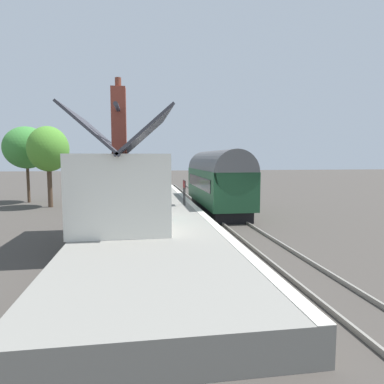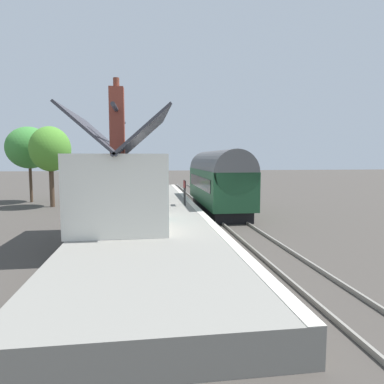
% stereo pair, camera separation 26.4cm
% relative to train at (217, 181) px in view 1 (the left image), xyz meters
% --- Properties ---
extents(ground_plane, '(160.00, 160.00, 0.00)m').
position_rel_train_xyz_m(ground_plane, '(-1.96, 0.90, -2.22)').
color(ground_plane, '#423D38').
extents(platform, '(32.00, 6.03, 0.85)m').
position_rel_train_xyz_m(platform, '(-1.96, 4.92, -1.79)').
color(platform, gray).
rests_on(platform, ground).
extents(platform_edge_coping, '(32.00, 0.36, 0.02)m').
position_rel_train_xyz_m(platform_edge_coping, '(-1.96, 2.08, -1.36)').
color(platform_edge_coping, beige).
rests_on(platform_edge_coping, platform).
extents(rail_near, '(52.00, 0.08, 0.14)m').
position_rel_train_xyz_m(rail_near, '(-1.96, -0.72, -2.15)').
color(rail_near, gray).
rests_on(rail_near, ground).
extents(rail_far, '(52.00, 0.08, 0.14)m').
position_rel_train_xyz_m(rail_far, '(-1.96, 0.72, -2.15)').
color(rail_far, gray).
rests_on(rail_far, ground).
extents(train, '(10.08, 2.73, 4.32)m').
position_rel_train_xyz_m(train, '(0.00, 0.00, 0.00)').
color(train, black).
rests_on(train, ground).
extents(station_building, '(6.51, 4.09, 6.06)m').
position_rel_train_xyz_m(station_building, '(-7.96, 6.12, 0.34)').
color(station_building, silver).
rests_on(station_building, platform).
extents(bench_mid_platform, '(1.41, 0.48, 0.88)m').
position_rel_train_xyz_m(bench_mid_platform, '(7.21, 4.54, -0.89)').
color(bench_mid_platform, brown).
rests_on(bench_mid_platform, platform).
extents(bench_near_building, '(1.42, 0.49, 0.88)m').
position_rel_train_xyz_m(bench_near_building, '(0.25, 4.34, -0.89)').
color(bench_near_building, brown).
rests_on(bench_near_building, platform).
extents(planter_by_door, '(0.88, 0.32, 0.62)m').
position_rel_train_xyz_m(planter_by_door, '(1.53, 5.64, -1.07)').
color(planter_by_door, gray).
rests_on(planter_by_door, platform).
extents(planter_edge_near, '(0.49, 0.49, 0.76)m').
position_rel_train_xyz_m(planter_edge_near, '(9.97, 3.70, -0.95)').
color(planter_edge_near, teal).
rests_on(planter_edge_near, platform).
extents(planter_edge_far, '(0.96, 0.32, 0.63)m').
position_rel_train_xyz_m(planter_edge_far, '(2.78, 5.83, -1.06)').
color(planter_edge_far, black).
rests_on(planter_edge_far, platform).
extents(planter_bench_right, '(0.63, 0.63, 0.92)m').
position_rel_train_xyz_m(planter_bench_right, '(6.49, 6.52, -0.88)').
color(planter_bench_right, gray).
rests_on(planter_bench_right, platform).
extents(station_sign_board, '(0.96, 0.06, 1.57)m').
position_rel_train_xyz_m(station_sign_board, '(-2.24, 2.62, -0.18)').
color(station_sign_board, black).
rests_on(station_sign_board, platform).
extents(tree_mid_background, '(3.80, 3.74, 6.42)m').
position_rel_train_xyz_m(tree_mid_background, '(7.43, 14.79, 2.43)').
color(tree_mid_background, '#4C3828').
rests_on(tree_mid_background, ground).
extents(tree_behind_building, '(3.39, 3.05, 6.21)m').
position_rel_train_xyz_m(tree_behind_building, '(4.27, 12.26, 2.23)').
color(tree_behind_building, '#4C3828').
rests_on(tree_behind_building, ground).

